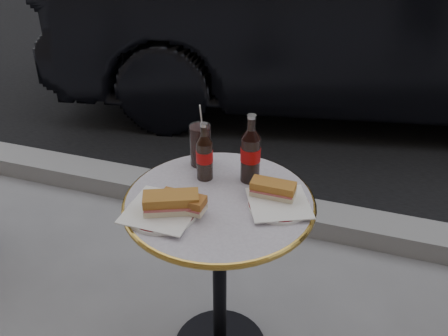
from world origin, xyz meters
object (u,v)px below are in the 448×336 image
(cola_bottle_left, at_px, (204,151))
(cola_glass, at_px, (200,145))
(plate_left, at_px, (162,212))
(parked_car, at_px, (355,14))
(plate_right, at_px, (279,205))
(bistro_table, at_px, (220,282))
(cola_bottle_right, at_px, (251,148))

(cola_bottle_left, xyz_separation_m, cola_glass, (-0.05, 0.08, -0.03))
(plate_left, distance_m, parked_car, 2.71)
(plate_left, relative_size, plate_right, 1.13)
(bistro_table, distance_m, cola_glass, 0.50)
(bistro_table, height_order, plate_left, plate_left)
(bistro_table, height_order, cola_bottle_left, cola_bottle_left)
(plate_left, xyz_separation_m, cola_glass, (0.01, 0.31, 0.07))
(bistro_table, height_order, cola_bottle_right, cola_bottle_right)
(plate_right, distance_m, parked_car, 2.54)
(plate_right, xyz_separation_m, cola_bottle_left, (-0.28, 0.08, 0.10))
(cola_bottle_left, height_order, cola_glass, cola_bottle_left)
(plate_right, xyz_separation_m, cola_bottle_right, (-0.13, 0.12, 0.12))
(bistro_table, xyz_separation_m, cola_bottle_right, (0.06, 0.14, 0.49))
(plate_left, distance_m, cola_bottle_left, 0.26)
(parked_car, bearing_deg, cola_bottle_left, 162.44)
(cola_bottle_left, bearing_deg, cola_glass, 119.44)
(bistro_table, distance_m, cola_bottle_right, 0.51)
(plate_left, xyz_separation_m, plate_right, (0.33, 0.15, -0.00))
(bistro_table, relative_size, cola_bottle_left, 3.53)
(bistro_table, height_order, parked_car, parked_car)
(cola_bottle_left, relative_size, cola_glass, 1.35)
(cola_bottle_left, relative_size, parked_car, 0.05)
(bistro_table, xyz_separation_m, plate_right, (0.19, 0.02, 0.37))
(plate_left, height_order, cola_bottle_right, cola_bottle_right)
(cola_glass, distance_m, parked_car, 2.40)
(plate_right, height_order, cola_bottle_left, cola_bottle_left)
(cola_glass, bearing_deg, bistro_table, -54.53)
(plate_left, height_order, parked_car, parked_car)
(plate_left, height_order, plate_right, plate_left)
(plate_left, relative_size, cola_bottle_left, 1.06)
(plate_left, height_order, cola_glass, cola_glass)
(cola_bottle_left, bearing_deg, bistro_table, -50.42)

